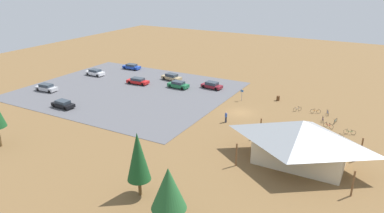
{
  "coord_description": "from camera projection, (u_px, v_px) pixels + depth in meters",
  "views": [
    {
      "loc": [
        -20.27,
        53.6,
        22.31
      ],
      "look_at": [
        7.14,
        4.19,
        1.2
      ],
      "focal_mm": 33.54,
      "sensor_mm": 36.0,
      "label": 1
    }
  ],
  "objects": [
    {
      "name": "ground",
      "position": [
        241.0,
        113.0,
        60.92
      ],
      "size": [
        160.0,
        160.0,
        0.0
      ],
      "primitive_type": "plane",
      "color": "brown",
      "rests_on": "ground"
    },
    {
      "name": "parking_lot_asphalt",
      "position": [
        128.0,
        90.0,
        72.45
      ],
      "size": [
        39.92,
        33.88,
        0.05
      ],
      "primitive_type": "cube",
      "color": "#56565B",
      "rests_on": "ground"
    },
    {
      "name": "bike_pavilion",
      "position": [
        301.0,
        139.0,
        43.76
      ],
      "size": [
        13.68,
        9.51,
        5.7
      ],
      "color": "beige",
      "rests_on": "ground"
    },
    {
      "name": "trash_bin",
      "position": [
        278.0,
        98.0,
        66.59
      ],
      "size": [
        0.6,
        0.6,
        0.9
      ],
      "primitive_type": "cylinder",
      "color": "brown",
      "rests_on": "ground"
    },
    {
      "name": "lot_sign",
      "position": [
        242.0,
        93.0,
        66.14
      ],
      "size": [
        0.56,
        0.08,
        2.2
      ],
      "color": "#99999E",
      "rests_on": "ground"
    },
    {
      "name": "pine_far_west",
      "position": [
        138.0,
        157.0,
        36.82
      ],
      "size": [
        2.51,
        2.51,
        7.3
      ],
      "color": "brown",
      "rests_on": "ground"
    },
    {
      "name": "pine_center",
      "position": [
        168.0,
        188.0,
        32.14
      ],
      "size": [
        3.3,
        3.3,
        6.27
      ],
      "color": "brown",
      "rests_on": "ground"
    },
    {
      "name": "bicycle_blue_by_bin",
      "position": [
        328.0,
        113.0,
        59.82
      ],
      "size": [
        0.65,
        1.64,
        0.78
      ],
      "color": "black",
      "rests_on": "ground"
    },
    {
      "name": "bicycle_white_lone_west",
      "position": [
        338.0,
        136.0,
        51.34
      ],
      "size": [
        1.65,
        0.6,
        0.82
      ],
      "color": "black",
      "rests_on": "ground"
    },
    {
      "name": "bicycle_teal_edge_south",
      "position": [
        336.0,
        121.0,
        56.53
      ],
      "size": [
        0.48,
        1.74,
        0.79
      ],
      "color": "black",
      "rests_on": "ground"
    },
    {
      "name": "bicycle_green_back_row",
      "position": [
        350.0,
        132.0,
        52.62
      ],
      "size": [
        1.71,
        0.48,
        0.84
      ],
      "color": "black",
      "rests_on": "ground"
    },
    {
      "name": "bicycle_silver_lone_east",
      "position": [
        297.0,
        109.0,
        61.45
      ],
      "size": [
        1.16,
        1.31,
        0.82
      ],
      "color": "black",
      "rests_on": "ground"
    },
    {
      "name": "bicycle_orange_yard_right",
      "position": [
        315.0,
        111.0,
        60.55
      ],
      "size": [
        1.6,
        0.76,
        0.83
      ],
      "color": "black",
      "rests_on": "ground"
    },
    {
      "name": "bicycle_purple_yard_front",
      "position": [
        323.0,
        119.0,
        57.16
      ],
      "size": [
        0.55,
        1.72,
        0.8
      ],
      "color": "black",
      "rests_on": "ground"
    },
    {
      "name": "bicycle_red_yard_left",
      "position": [
        328.0,
        126.0,
        54.78
      ],
      "size": [
        1.59,
        0.72,
        0.84
      ],
      "color": "black",
      "rests_on": "ground"
    },
    {
      "name": "car_green_front_row",
      "position": [
        178.0,
        85.0,
        73.63
      ],
      "size": [
        4.49,
        2.01,
        1.42
      ],
      "color": "#1E6B3D",
      "rests_on": "parking_lot_asphalt"
    },
    {
      "name": "car_maroon_mid_lot",
      "position": [
        212.0,
        85.0,
        73.37
      ],
      "size": [
        4.48,
        2.25,
        1.37
      ],
      "color": "maroon",
      "rests_on": "parking_lot_asphalt"
    },
    {
      "name": "car_red_aisle_side",
      "position": [
        138.0,
        81.0,
        76.31
      ],
      "size": [
        4.86,
        2.09,
        1.33
      ],
      "color": "red",
      "rests_on": "parking_lot_asphalt"
    },
    {
      "name": "car_silver_inner_stall",
      "position": [
        46.0,
        88.0,
        71.73
      ],
      "size": [
        4.64,
        2.06,
        1.46
      ],
      "color": "#BCBCC1",
      "rests_on": "parking_lot_asphalt"
    },
    {
      "name": "car_white_near_entry",
      "position": [
        95.0,
        72.0,
        82.69
      ],
      "size": [
        4.51,
        1.98,
        1.42
      ],
      "color": "white",
      "rests_on": "parking_lot_asphalt"
    },
    {
      "name": "car_blue_far_end",
      "position": [
        132.0,
        67.0,
        88.04
      ],
      "size": [
        4.46,
        2.0,
        1.29
      ],
      "color": "#1E42B2",
      "rests_on": "parking_lot_asphalt"
    },
    {
      "name": "car_tan_second_row",
      "position": [
        172.0,
        77.0,
        79.03
      ],
      "size": [
        4.81,
        2.34,
        1.43
      ],
      "color": "tan",
      "rests_on": "parking_lot_asphalt"
    },
    {
      "name": "car_black_by_curb",
      "position": [
        63.0,
        104.0,
        62.88
      ],
      "size": [
        4.29,
        2.01,
        1.32
      ],
      "color": "black",
      "rests_on": "parking_lot_asphalt"
    },
    {
      "name": "visitor_near_lot",
      "position": [
        226.0,
        117.0,
        56.72
      ],
      "size": [
        0.38,
        0.4,
        1.75
      ],
      "color": "#2D3347",
      "rests_on": "ground"
    }
  ]
}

